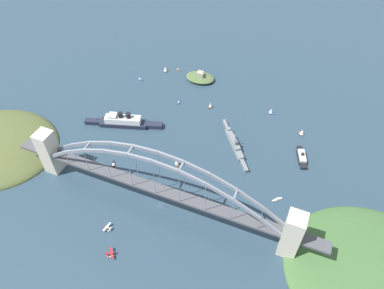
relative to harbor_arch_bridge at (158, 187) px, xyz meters
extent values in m
plane|color=#283D4C|center=(0.00, 0.00, -27.32)|extent=(1400.00, 1400.00, 0.00)
cube|color=beige|center=(-120.16, 0.00, -2.34)|extent=(15.01, 15.91, 49.97)
cube|color=beige|center=(120.16, 0.00, -2.34)|extent=(15.01, 15.91, 49.97)
cube|color=#47474C|center=(0.00, 0.00, -2.99)|extent=(225.32, 11.40, 2.40)
cube|color=#47474C|center=(-139.67, 0.00, -2.99)|extent=(24.00, 11.40, 2.40)
cube|color=#47474C|center=(139.67, 0.00, -2.99)|extent=(24.00, 11.40, 2.40)
cube|color=gray|center=(-104.77, -5.13, 4.90)|extent=(25.08, 1.80, 18.42)
cube|color=gray|center=(-81.49, -5.13, 18.91)|extent=(24.77, 1.80, 15.10)
cube|color=gray|center=(-58.21, -5.13, 29.43)|extent=(24.41, 1.80, 11.76)
cube|color=gray|center=(-34.92, -5.13, 36.44)|extent=(23.99, 1.80, 8.38)
cube|color=gray|center=(-11.64, -5.13, 39.94)|extent=(23.52, 1.80, 4.94)
cube|color=gray|center=(11.64, -5.13, 39.94)|extent=(23.52, 1.80, 4.94)
cube|color=gray|center=(34.92, -5.13, 36.44)|extent=(23.99, 1.80, 8.38)
cube|color=gray|center=(58.21, -5.13, 29.43)|extent=(24.41, 1.80, 11.76)
cube|color=gray|center=(81.49, -5.13, 18.91)|extent=(24.77, 1.80, 15.10)
cube|color=gray|center=(104.77, -5.13, 4.90)|extent=(25.08, 1.80, 18.42)
cube|color=gray|center=(-104.77, 5.13, 4.90)|extent=(25.08, 1.80, 18.42)
cube|color=gray|center=(-81.49, 5.13, 18.91)|extent=(24.77, 1.80, 15.10)
cube|color=gray|center=(-58.21, 5.13, 29.43)|extent=(24.41, 1.80, 11.76)
cube|color=gray|center=(-34.92, 5.13, 36.44)|extent=(23.99, 1.80, 8.38)
cube|color=gray|center=(-11.64, 5.13, 39.94)|extent=(23.52, 1.80, 4.94)
cube|color=gray|center=(11.64, 5.13, 39.94)|extent=(23.52, 1.80, 4.94)
cube|color=gray|center=(34.92, 5.13, 36.44)|extent=(23.99, 1.80, 8.38)
cube|color=gray|center=(58.21, 5.13, 29.43)|extent=(24.41, 1.80, 11.76)
cube|color=gray|center=(81.49, 5.13, 18.91)|extent=(24.77, 1.80, 15.10)
cube|color=gray|center=(104.77, 5.13, 4.90)|extent=(25.08, 1.80, 18.42)
cube|color=gray|center=(-116.41, 0.00, -2.99)|extent=(1.40, 10.26, 1.40)
cube|color=gray|center=(-69.85, 0.00, 25.05)|extent=(1.40, 10.26, 1.40)
cube|color=gray|center=(-23.28, 0.00, 39.06)|extent=(1.40, 10.26, 1.40)
cube|color=gray|center=(23.28, 0.00, 39.06)|extent=(1.40, 10.26, 1.40)
cube|color=gray|center=(69.85, 0.00, 25.05)|extent=(1.40, 10.26, 1.40)
cube|color=gray|center=(116.41, 0.00, -2.99)|extent=(1.40, 10.26, 1.40)
cylinder|color=gray|center=(-93.13, -5.13, 5.50)|extent=(0.56, 0.56, 14.57)
cylinder|color=gray|center=(-93.13, 5.13, 5.50)|extent=(0.56, 0.56, 14.57)
cylinder|color=gray|center=(-69.85, -5.13, 11.63)|extent=(0.56, 0.56, 26.83)
cylinder|color=gray|center=(-69.85, 5.13, 11.63)|extent=(0.56, 0.56, 26.83)
cylinder|color=gray|center=(-46.56, -5.13, 16.01)|extent=(0.56, 0.56, 35.59)
cylinder|color=gray|center=(-46.56, 5.13, 16.01)|extent=(0.56, 0.56, 35.59)
cylinder|color=gray|center=(-23.28, -5.13, 18.64)|extent=(0.56, 0.56, 40.85)
cylinder|color=gray|center=(-23.28, 5.13, 18.64)|extent=(0.56, 0.56, 40.85)
cylinder|color=gray|center=(0.00, -5.13, 19.51)|extent=(0.56, 0.56, 42.60)
cylinder|color=gray|center=(0.00, 5.13, 19.51)|extent=(0.56, 0.56, 42.60)
cylinder|color=gray|center=(23.28, -5.13, 18.64)|extent=(0.56, 0.56, 40.85)
cylinder|color=gray|center=(23.28, 5.13, 18.64)|extent=(0.56, 0.56, 40.85)
cylinder|color=gray|center=(46.56, -5.13, 16.01)|extent=(0.56, 0.56, 35.59)
cylinder|color=gray|center=(46.56, 5.13, 16.01)|extent=(0.56, 0.56, 35.59)
cylinder|color=gray|center=(69.85, -5.13, 11.63)|extent=(0.56, 0.56, 26.83)
cylinder|color=gray|center=(69.85, 5.13, 11.63)|extent=(0.56, 0.56, 26.83)
cylinder|color=gray|center=(93.13, -5.13, 5.50)|extent=(0.56, 0.56, 14.57)
cylinder|color=gray|center=(93.13, 5.13, 5.50)|extent=(0.56, 0.56, 14.57)
ellipsoid|color=#3D6033|center=(196.32, 3.61, -27.32)|extent=(156.69, 137.87, 19.22)
cube|color=#1E2333|center=(-88.64, 84.64, -24.71)|extent=(55.92, 28.52, 5.23)
cube|color=#1E2333|center=(-123.38, 73.70, -24.71)|extent=(19.47, 12.13, 5.23)
cube|color=#1E2333|center=(-53.90, 95.59, -24.71)|extent=(19.89, 13.46, 5.23)
cube|color=white|center=(-88.64, 84.64, -18.53)|extent=(42.32, 22.60, 7.13)
cube|color=white|center=(-99.39, 81.26, -13.36)|extent=(11.46, 11.79, 3.20)
cylinder|color=black|center=(-90.59, 84.03, -11.85)|extent=(5.71, 5.71, 6.23)
cylinder|color=black|center=(-81.80, 86.80, -11.85)|extent=(5.71, 5.71, 6.23)
cylinder|color=tan|center=(-121.21, 74.38, -17.09)|extent=(0.50, 0.50, 10.00)
cube|color=slate|center=(40.86, 102.17, -25.26)|extent=(34.04, 43.12, 4.13)
cube|color=slate|center=(21.97, 128.14, -25.26)|extent=(12.01, 14.86, 4.13)
cube|color=slate|center=(59.75, 76.19, -25.26)|extent=(12.53, 15.23, 4.13)
cube|color=slate|center=(40.86, 102.17, -21.74)|extent=(18.73, 22.80, 2.92)
cylinder|color=slate|center=(27.87, 120.03, -22.10)|extent=(4.94, 4.94, 2.20)
cylinder|color=slate|center=(53.85, 84.31, -22.10)|extent=(4.94, 4.94, 2.20)
cylinder|color=slate|center=(40.86, 102.17, -15.28)|extent=(0.60, 0.60, 10.00)
cylinder|color=#4C4C51|center=(43.69, 98.27, -18.08)|extent=(3.88, 3.88, 4.40)
cube|color=black|center=(112.69, 111.44, -25.84)|extent=(13.62, 20.65, 2.97)
cube|color=black|center=(108.53, 123.51, -25.84)|extent=(7.25, 7.81, 2.97)
cube|color=black|center=(116.84, 99.37, -25.84)|extent=(8.28, 8.17, 2.97)
cube|color=beige|center=(112.69, 111.44, -23.04)|extent=(11.99, 18.76, 2.63)
cylinder|color=black|center=(112.69, 111.44, -20.52)|extent=(3.12, 3.12, 2.40)
ellipsoid|color=#4C6038|center=(-39.86, 203.15, -23.97)|extent=(38.83, 28.27, 6.70)
cube|color=#9E937F|center=(-39.86, 203.15, -18.62)|extent=(8.00, 8.00, 6.68)
cylinder|color=gray|center=(-35.36, 199.65, -18.29)|extent=(3.60, 3.60, 7.35)
cylinder|color=#B7B7B2|center=(-32.32, -42.85, -26.87)|extent=(5.43, 1.67, 0.90)
cylinder|color=#B7B7B2|center=(-31.79, -39.25, -26.87)|extent=(5.43, 1.67, 0.90)
cylinder|color=maroon|center=(-32.32, -42.85, -25.92)|extent=(0.14, 0.14, 1.00)
cylinder|color=maroon|center=(-31.79, -39.25, -25.92)|extent=(0.14, 0.14, 1.00)
ellipsoid|color=beige|center=(-32.06, -41.05, -24.83)|extent=(6.85, 2.15, 1.18)
cylinder|color=maroon|center=(-35.06, -40.61, -24.83)|extent=(0.95, 1.23, 1.12)
cube|color=beige|center=(-32.89, -40.93, -24.33)|extent=(3.11, 10.01, 0.20)
cube|color=beige|center=(-29.12, -41.48, -24.71)|extent=(1.63, 3.87, 0.12)
cube|color=maroon|center=(-29.12, -41.48, -23.49)|extent=(1.11, 0.28, 1.50)
cylinder|color=#B7B7B2|center=(-17.35, -60.37, -26.87)|extent=(5.58, 4.50, 0.90)
cylinder|color=#B7B7B2|center=(-15.35, -63.04, -26.87)|extent=(5.58, 4.50, 0.90)
cylinder|color=navy|center=(-17.35, -60.37, -25.77)|extent=(0.14, 0.14, 1.30)
cylinder|color=navy|center=(-15.35, -63.04, -25.77)|extent=(0.14, 0.14, 1.30)
ellipsoid|color=#B21E19|center=(-16.35, -61.71, -24.45)|extent=(7.36, 5.99, 1.35)
cylinder|color=navy|center=(-13.40, -59.50, -24.45)|extent=(1.41, 1.51, 1.28)
cube|color=#B21E19|center=(-15.53, -61.09, -23.87)|extent=(7.91, 9.76, 0.20)
cube|color=#B21E19|center=(-19.23, -63.87, -24.31)|extent=(3.37, 3.98, 0.12)
cube|color=navy|center=(-19.23, -63.87, -23.02)|extent=(0.95, 0.76, 1.50)
cube|color=silver|center=(101.18, 48.64, -26.72)|extent=(6.06, 5.78, 1.20)
cube|color=silver|center=(98.09, 45.83, -26.72)|extent=(2.33, 2.27, 1.20)
cube|color=silver|center=(104.27, 51.44, -26.72)|extent=(2.49, 2.44, 1.20)
cube|color=beige|center=(101.76, 49.16, -25.53)|extent=(3.46, 3.36, 1.19)
cube|color=black|center=(-67.32, 26.50, -26.81)|extent=(5.76, 7.16, 1.04)
cube|color=black|center=(-69.57, 30.34, -26.81)|extent=(2.44, 2.69, 1.04)
cube|color=black|center=(-65.08, 22.66, -26.81)|extent=(2.70, 2.84, 1.04)
cube|color=beige|center=(-66.90, 25.78, -25.79)|extent=(3.60, 4.00, 0.99)
cube|color=brown|center=(-6.93, 153.11, -26.86)|extent=(3.19, 4.66, 0.92)
cube|color=brown|center=(-7.91, 150.42, -26.86)|extent=(1.26, 1.63, 0.92)
cube|color=brown|center=(-5.95, 155.79, -26.86)|extent=(1.42, 1.68, 0.92)
cylinder|color=tan|center=(-7.06, 152.77, -22.81)|extent=(0.16, 0.16, 7.19)
cone|color=white|center=(-6.63, 153.95, -23.17)|extent=(5.04, 5.04, 5.75)
cube|color=brown|center=(105.11, 148.73, -26.79)|extent=(5.64, 5.22, 1.07)
cube|color=brown|center=(102.40, 150.89, -26.79)|extent=(2.06, 1.97, 1.07)
cube|color=brown|center=(107.82, 146.56, -26.79)|extent=(2.21, 2.15, 1.07)
cylinder|color=tan|center=(104.77, 149.00, -22.60)|extent=(0.16, 0.16, 7.30)
cone|color=silver|center=(105.96, 148.05, -22.97)|extent=(6.70, 6.70, 5.84)
cube|color=#234C8C|center=(-45.98, 147.02, -26.89)|extent=(1.73, 4.60, 0.88)
cube|color=#234C8C|center=(-45.99, 150.09, -26.89)|extent=(0.95, 1.53, 0.88)
cube|color=#234C8C|center=(-45.98, 143.96, -26.89)|extent=(1.14, 1.54, 0.88)
cube|color=beige|center=(-45.98, 146.45, -25.87)|extent=(1.38, 2.30, 1.16)
cube|color=#234C8C|center=(-91.62, 203.24, -26.93)|extent=(5.66, 5.66, 0.80)
cube|color=#234C8C|center=(-94.24, 205.86, -26.93)|extent=(2.09, 2.09, 0.80)
cube|color=#234C8C|center=(-89.00, 200.63, -26.93)|extent=(2.24, 2.24, 0.80)
cylinder|color=tan|center=(-91.95, 203.57, -22.18)|extent=(0.16, 0.16, 8.69)
cone|color=silver|center=(-90.80, 202.43, -22.61)|extent=(7.20, 7.20, 6.96)
cube|color=brown|center=(-76.27, 211.78, -26.85)|extent=(4.56, 3.18, 0.94)
cube|color=brown|center=(-73.63, 210.48, -26.85)|extent=(1.65, 1.33, 0.94)
cube|color=brown|center=(-78.90, 213.07, -26.85)|extent=(1.72, 1.47, 0.94)
cube|color=beige|center=(-76.76, 212.02, -25.83)|extent=(2.46, 1.96, 1.10)
cube|color=#234C8C|center=(65.67, 170.93, -26.87)|extent=(5.11, 2.78, 0.90)
cube|color=#234C8C|center=(68.89, 170.51, -26.87)|extent=(1.74, 1.18, 0.90)
cube|color=#234C8C|center=(62.44, 171.35, -26.87)|extent=(1.76, 1.37, 0.90)
cylinder|color=tan|center=(66.07, 170.87, -22.73)|extent=(0.16, 0.16, 7.38)
cone|color=silver|center=(64.66, 171.06, -23.10)|extent=(5.01, 5.01, 5.90)
cube|color=#234C8C|center=(-114.02, 171.67, -26.86)|extent=(6.12, 2.79, 0.93)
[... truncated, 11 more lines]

